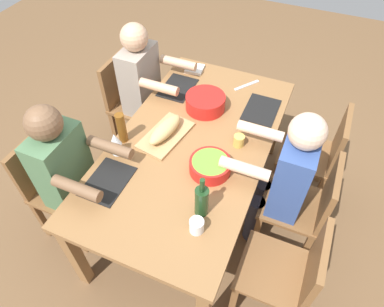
% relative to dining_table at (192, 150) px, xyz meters
% --- Properties ---
extents(ground_plane, '(8.00, 8.00, 0.00)m').
position_rel_dining_table_xyz_m(ground_plane, '(0.00, 0.00, -0.66)').
color(ground_plane, brown).
extents(dining_table, '(1.82, 0.99, 0.74)m').
position_rel_dining_table_xyz_m(dining_table, '(0.00, 0.00, 0.00)').
color(dining_table, olive).
rests_on(dining_table, ground_plane).
extents(chair_far_center, '(0.40, 0.40, 0.85)m').
position_rel_dining_table_xyz_m(chair_far_center, '(0.00, 0.82, -0.18)').
color(chair_far_center, brown).
rests_on(chair_far_center, ground_plane).
extents(diner_far_center, '(0.41, 0.53, 1.20)m').
position_rel_dining_table_xyz_m(diner_far_center, '(-0.00, 0.63, 0.04)').
color(diner_far_center, '#2D2D38').
rests_on(diner_far_center, ground_plane).
extents(chair_far_left, '(0.40, 0.40, 0.85)m').
position_rel_dining_table_xyz_m(chair_far_left, '(-0.50, 0.82, -0.18)').
color(chair_far_left, brown).
rests_on(chair_far_left, ground_plane).
extents(chair_near_left, '(0.40, 0.40, 0.85)m').
position_rel_dining_table_xyz_m(chair_near_left, '(-0.50, -0.82, -0.18)').
color(chair_near_left, brown).
rests_on(chair_near_left, ground_plane).
extents(diner_near_left, '(0.41, 0.53, 1.20)m').
position_rel_dining_table_xyz_m(diner_near_left, '(-0.50, -0.63, 0.04)').
color(diner_near_left, '#2D2D38').
rests_on(diner_near_left, ground_plane).
extents(chair_far_right, '(0.40, 0.40, 0.85)m').
position_rel_dining_table_xyz_m(chair_far_right, '(0.50, 0.82, -0.18)').
color(chair_far_right, brown).
rests_on(chair_far_right, ground_plane).
extents(chair_near_right, '(0.40, 0.40, 0.85)m').
position_rel_dining_table_xyz_m(chair_near_right, '(0.50, -0.82, -0.18)').
color(chair_near_right, brown).
rests_on(chair_near_right, ground_plane).
extents(diner_near_right, '(0.41, 0.53, 1.20)m').
position_rel_dining_table_xyz_m(diner_near_right, '(0.50, -0.63, 0.04)').
color(diner_near_right, '#2D2D38').
rests_on(diner_near_right, ground_plane).
extents(serving_bowl_fruit, '(0.29, 0.29, 0.11)m').
position_rel_dining_table_xyz_m(serving_bowl_fruit, '(-0.36, -0.05, 0.14)').
color(serving_bowl_fruit, red).
rests_on(serving_bowl_fruit, dining_table).
extents(serving_bowl_salad, '(0.25, 0.25, 0.09)m').
position_rel_dining_table_xyz_m(serving_bowl_salad, '(0.18, 0.20, 0.13)').
color(serving_bowl_salad, red).
rests_on(serving_bowl_salad, dining_table).
extents(cutting_board, '(0.43, 0.28, 0.02)m').
position_rel_dining_table_xyz_m(cutting_board, '(0.02, -0.19, 0.09)').
color(cutting_board, tan).
rests_on(cutting_board, dining_table).
extents(bread_loaf, '(0.33, 0.16, 0.09)m').
position_rel_dining_table_xyz_m(bread_loaf, '(0.02, -0.19, 0.14)').
color(bread_loaf, tan).
rests_on(bread_loaf, cutting_board).
extents(wine_bottle, '(0.08, 0.08, 0.29)m').
position_rel_dining_table_xyz_m(wine_bottle, '(0.48, 0.26, 0.19)').
color(wine_bottle, '#193819').
rests_on(wine_bottle, dining_table).
extents(beer_bottle, '(0.06, 0.06, 0.22)m').
position_rel_dining_table_xyz_m(beer_bottle, '(0.16, -0.43, 0.19)').
color(beer_bottle, brown).
rests_on(beer_bottle, dining_table).
extents(wine_glass, '(0.08, 0.08, 0.17)m').
position_rel_dining_table_xyz_m(wine_glass, '(0.28, -0.40, 0.19)').
color(wine_glass, silver).
rests_on(wine_glass, dining_table).
extents(cup_far_center, '(0.07, 0.07, 0.08)m').
position_rel_dining_table_xyz_m(cup_far_center, '(-0.10, 0.29, 0.12)').
color(cup_far_center, gold).
rests_on(cup_far_center, dining_table).
extents(placemat_far_left, '(0.32, 0.23, 0.01)m').
position_rel_dining_table_xyz_m(placemat_far_left, '(-0.50, 0.34, 0.08)').
color(placemat_far_left, black).
rests_on(placemat_far_left, dining_table).
extents(placemat_near_left, '(0.32, 0.23, 0.01)m').
position_rel_dining_table_xyz_m(placemat_near_left, '(-0.50, -0.34, 0.08)').
color(placemat_near_left, black).
rests_on(placemat_near_left, dining_table).
extents(cup_far_right, '(0.08, 0.08, 0.09)m').
position_rel_dining_table_xyz_m(cup_far_right, '(0.59, 0.28, 0.12)').
color(cup_far_right, white).
rests_on(cup_far_right, dining_table).
extents(placemat_near_right, '(0.32, 0.23, 0.01)m').
position_rel_dining_table_xyz_m(placemat_near_right, '(0.50, -0.34, 0.08)').
color(placemat_near_right, black).
rests_on(placemat_near_right, dining_table).
extents(carving_knife, '(0.20, 0.16, 0.01)m').
position_rel_dining_table_xyz_m(carving_knife, '(-0.74, 0.15, 0.08)').
color(carving_knife, silver).
rests_on(carving_knife, dining_table).
extents(napkin_stack, '(0.16, 0.16, 0.02)m').
position_rel_dining_table_xyz_m(napkin_stack, '(-0.78, -0.31, 0.09)').
color(napkin_stack, white).
rests_on(napkin_stack, dining_table).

